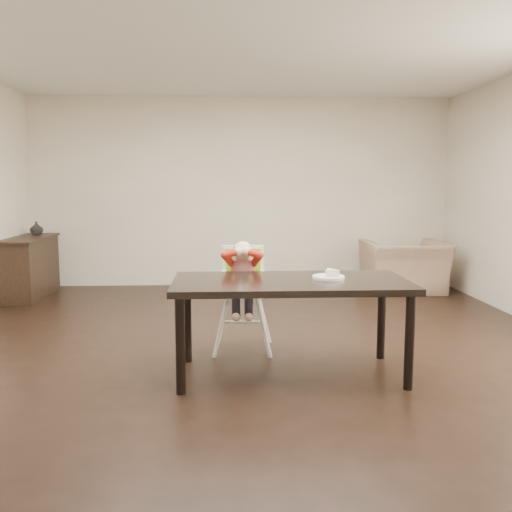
{
  "coord_description": "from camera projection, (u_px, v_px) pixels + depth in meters",
  "views": [
    {
      "loc": [
        -0.23,
        -4.77,
        1.49
      ],
      "look_at": [
        0.02,
        -0.08,
        0.88
      ],
      "focal_mm": 40.0,
      "sensor_mm": 36.0,
      "label": 1
    }
  ],
  "objects": [
    {
      "name": "sideboard",
      "position": [
        30.0,
        267.0,
        7.41
      ],
      "size": [
        0.44,
        1.26,
        0.79
      ],
      "color": "black",
      "rests_on": "ground"
    },
    {
      "name": "dining_table",
      "position": [
        291.0,
        290.0,
        4.38
      ],
      "size": [
        1.8,
        0.9,
        0.75
      ],
      "color": "black",
      "rests_on": "ground"
    },
    {
      "name": "room_walls",
      "position": [
        253.0,
        138.0,
        4.69
      ],
      "size": [
        6.02,
        7.02,
        2.71
      ],
      "color": "beige",
      "rests_on": "ground"
    },
    {
      "name": "vase",
      "position": [
        36.0,
        228.0,
        7.67
      ],
      "size": [
        0.23,
        0.24,
        0.17
      ],
      "primitive_type": "imported",
      "rotation": [
        0.0,
        0.0,
        -0.43
      ],
      "color": "#99999E",
      "rests_on": "sideboard"
    },
    {
      "name": "armchair",
      "position": [
        405.0,
        258.0,
        7.76
      ],
      "size": [
        1.07,
        0.71,
        0.93
      ],
      "primitive_type": "imported",
      "rotation": [
        0.0,
        0.0,
        3.15
      ],
      "color": "#9C7E63",
      "rests_on": "ground"
    },
    {
      "name": "high_chair",
      "position": [
        243.0,
        273.0,
        5.06
      ],
      "size": [
        0.43,
        0.43,
        0.98
      ],
      "rotation": [
        0.0,
        0.0,
        -0.06
      ],
      "color": "white",
      "rests_on": "ground"
    },
    {
      "name": "plate",
      "position": [
        329.0,
        276.0,
        4.41
      ],
      "size": [
        0.32,
        0.32,
        0.07
      ],
      "rotation": [
        0.0,
        0.0,
        -0.32
      ],
      "color": "white",
      "rests_on": "dining_table"
    },
    {
      "name": "ground",
      "position": [
        254.0,
        356.0,
        4.93
      ],
      "size": [
        7.0,
        7.0,
        0.0
      ],
      "primitive_type": "plane",
      "color": "black",
      "rests_on": "ground"
    }
  ]
}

